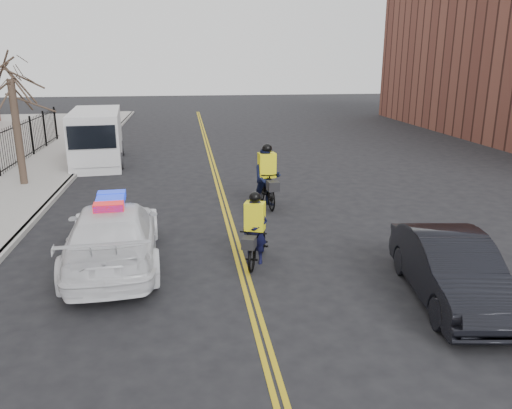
{
  "coord_description": "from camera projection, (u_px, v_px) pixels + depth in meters",
  "views": [
    {
      "loc": [
        -1.24,
        -10.14,
        4.89
      ],
      "look_at": [
        0.48,
        1.94,
        1.3
      ],
      "focal_mm": 35.0,
      "sensor_mm": 36.0,
      "label": 1
    }
  ],
  "objects": [
    {
      "name": "ground",
      "position": [
        247.0,
        285.0,
        11.18
      ],
      "size": [
        120.0,
        120.0,
        0.0
      ],
      "primitive_type": "plane",
      "color": "black",
      "rests_on": "ground"
    },
    {
      "name": "center_line_right",
      "position": [
        223.0,
        193.0,
        18.79
      ],
      "size": [
        0.1,
        60.0,
        0.01
      ],
      "primitive_type": "cube",
      "color": "gold",
      "rests_on": "ground"
    },
    {
      "name": "cargo_van",
      "position": [
        97.0,
        138.0,
        23.74
      ],
      "size": [
        2.75,
        6.17,
        2.51
      ],
      "rotation": [
        0.0,
        0.0,
        0.1
      ],
      "color": "silver",
      "rests_on": "ground"
    },
    {
      "name": "police_cruiser",
      "position": [
        113.0,
        234.0,
        12.1
      ],
      "size": [
        2.52,
        5.46,
        1.71
      ],
      "rotation": [
        0.0,
        0.0,
        3.21
      ],
      "color": "white",
      "rests_on": "ground"
    },
    {
      "name": "curb",
      "position": [
        55.0,
        197.0,
        17.95
      ],
      "size": [
        0.2,
        60.0,
        0.15
      ],
      "primitive_type": "cube",
      "color": "#999791",
      "rests_on": "ground"
    },
    {
      "name": "sidewalk",
      "position": [
        11.0,
        199.0,
        17.75
      ],
      "size": [
        3.0,
        60.0,
        0.15
      ],
      "primitive_type": "cube",
      "color": "#999791",
      "rests_on": "ground"
    },
    {
      "name": "street_tree",
      "position": [
        13.0,
        96.0,
        18.66
      ],
      "size": [
        3.2,
        3.2,
        4.8
      ],
      "color": "#372920",
      "rests_on": "sidewalk"
    },
    {
      "name": "cyclist_near",
      "position": [
        255.0,
        238.0,
        12.25
      ],
      "size": [
        1.24,
        1.96,
        1.82
      ],
      "rotation": [
        0.0,
        0.0,
        -0.35
      ],
      "color": "black",
      "rests_on": "ground"
    },
    {
      "name": "center_line_left",
      "position": [
        219.0,
        193.0,
        18.77
      ],
      "size": [
        0.1,
        60.0,
        0.01
      ],
      "primitive_type": "cube",
      "color": "gold",
      "rests_on": "ground"
    },
    {
      "name": "dark_sedan",
      "position": [
        451.0,
        269.0,
        10.32
      ],
      "size": [
        2.06,
        4.42,
        1.4
      ],
      "primitive_type": "imported",
      "rotation": [
        0.0,
        0.0,
        -0.14
      ],
      "color": "black",
      "rests_on": "ground"
    },
    {
      "name": "cyclist_far",
      "position": [
        267.0,
        182.0,
        16.91
      ],
      "size": [
        1.04,
        2.19,
        2.16
      ],
      "rotation": [
        0.0,
        0.0,
        0.1
      ],
      "color": "black",
      "rests_on": "ground"
    }
  ]
}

